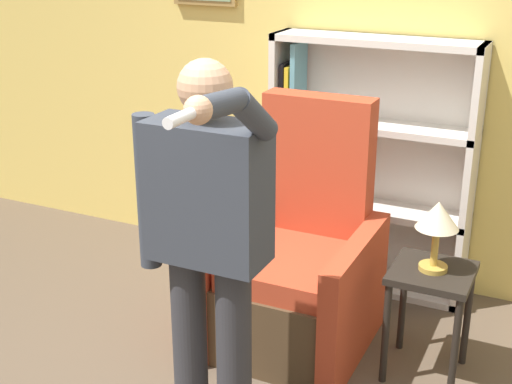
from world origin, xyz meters
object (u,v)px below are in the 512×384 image
at_px(bookcase, 356,169).
at_px(person_standing, 207,237).
at_px(side_table, 431,291).
at_px(armchair, 297,272).
at_px(table_lamp, 437,220).

relative_size(bookcase, person_standing, 0.92).
height_order(bookcase, side_table, bookcase).
height_order(bookcase, armchair, bookcase).
bearing_deg(table_lamp, side_table, 0.00).
distance_m(bookcase, person_standing, 1.76).
bearing_deg(armchair, side_table, -2.37).
height_order(armchair, side_table, armchair).
bearing_deg(person_standing, side_table, 51.17).
distance_m(armchair, side_table, 0.72).
relative_size(armchair, table_lamp, 3.70).
relative_size(person_standing, side_table, 2.91).
bearing_deg(side_table, person_standing, -128.83).
relative_size(bookcase, table_lamp, 4.39).
relative_size(side_table, table_lamp, 1.64).
bearing_deg(side_table, armchair, 177.63).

